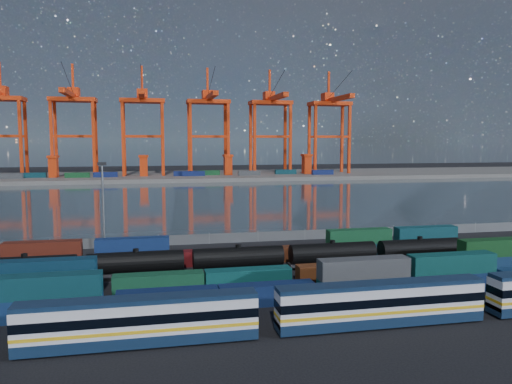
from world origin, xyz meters
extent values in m
plane|color=black|center=(0.00, 0.00, 0.00)|extent=(700.00, 700.00, 0.00)
plane|color=#2F3D44|center=(0.00, 105.00, 0.01)|extent=(700.00, 700.00, 0.00)
cube|color=#514F4C|center=(0.00, 210.00, 1.00)|extent=(700.00, 70.00, 2.00)
cone|color=#1E2630|center=(-200.00, 1600.00, 260.00)|extent=(1100.00, 1100.00, 520.00)
cone|color=#1E2630|center=(200.00, 1600.00, 230.00)|extent=(1040.00, 1040.00, 460.00)
cone|color=#1E2630|center=(600.00, 1600.00, 190.00)|extent=(960.00, 960.00, 380.00)
cone|color=#1E2630|center=(950.00, 1600.00, 150.00)|extent=(840.00, 840.00, 300.00)
cube|color=silver|center=(-22.51, -20.59, 2.75)|extent=(23.67, 2.84, 3.60)
cube|color=#10213A|center=(-22.51, -20.59, 0.85)|extent=(23.67, 2.90, 1.14)
cube|color=#10213A|center=(-22.51, -20.59, 4.78)|extent=(23.67, 2.56, 0.47)
cube|color=gold|center=(-22.51, -20.59, 1.99)|extent=(23.69, 2.93, 0.34)
cube|color=black|center=(-22.51, -20.59, 3.12)|extent=(23.69, 2.93, 0.95)
cube|color=black|center=(-30.79, -20.59, 0.33)|extent=(2.84, 1.89, 0.66)
cube|color=black|center=(-14.23, -20.59, 0.33)|extent=(2.84, 1.89, 0.66)
cube|color=silver|center=(3.49, -20.59, 2.75)|extent=(23.67, 2.84, 3.60)
cube|color=#10213A|center=(3.49, -20.59, 0.85)|extent=(23.67, 2.90, 1.14)
cube|color=#10213A|center=(3.49, -20.59, 4.78)|extent=(23.67, 2.56, 0.47)
cube|color=gold|center=(3.49, -20.59, 1.99)|extent=(23.69, 2.93, 0.34)
cube|color=black|center=(3.49, -20.59, 3.12)|extent=(23.69, 2.93, 0.95)
cube|color=black|center=(-4.79, -20.59, 0.33)|extent=(2.84, 1.89, 0.66)
cube|color=black|center=(11.77, -20.59, 0.33)|extent=(2.84, 1.89, 0.66)
cube|color=navy|center=(-33.04, -10.62, 1.32)|extent=(12.14, 2.47, 2.63)
cube|color=#0D3B45|center=(-33.04, -10.62, 3.95)|extent=(12.14, 2.47, 2.63)
cube|color=#0F1F4C|center=(-19.43, -10.62, 1.32)|extent=(12.14, 2.47, 2.63)
cube|color=#102150|center=(-7.15, -10.62, 1.32)|extent=(12.14, 2.47, 2.63)
cube|color=#0E4B4B|center=(5.86, -10.62, 1.32)|extent=(12.14, 2.47, 2.63)
cube|color=#44474A|center=(5.86, -10.62, 3.95)|extent=(12.14, 2.47, 2.63)
cube|color=#0F234E|center=(18.66, -10.62, 1.32)|extent=(12.14, 2.47, 2.63)
cube|color=#0D4543|center=(18.66, -10.62, 3.95)|extent=(12.14, 2.47, 2.63)
cube|color=#5C1D0D|center=(-34.47, -2.85, 1.32)|extent=(12.15, 2.47, 2.63)
cube|color=#0D2E45|center=(-34.47, -2.85, 3.95)|extent=(12.15, 2.47, 2.63)
cube|color=#144C2F|center=(-20.40, -2.85, 1.32)|extent=(12.15, 2.47, 2.63)
cube|color=#0E4B4B|center=(-8.03, -2.85, 1.32)|extent=(12.15, 2.47, 2.63)
cube|color=#5C2B12|center=(5.26, -2.85, 1.32)|extent=(12.15, 2.47, 2.63)
cube|color=#484A4E|center=(17.67, -2.85, 1.32)|extent=(12.15, 2.47, 2.63)
cube|color=navy|center=(31.53, -2.85, 1.32)|extent=(12.15, 2.47, 2.63)
cube|color=#12441B|center=(31.53, -2.85, 3.95)|extent=(12.15, 2.47, 2.63)
cube|color=#165531|center=(-37.82, 10.99, 1.25)|extent=(11.56, 2.35, 2.51)
cube|color=#561C11|center=(-37.82, 10.99, 3.76)|extent=(11.56, 2.35, 2.51)
cube|color=#4D240F|center=(-24.26, 10.99, 1.25)|extent=(11.56, 2.35, 2.51)
cube|color=navy|center=(-24.26, 10.99, 3.76)|extent=(11.56, 2.35, 2.51)
cube|color=#590D10|center=(-11.96, 10.99, 1.25)|extent=(11.56, 2.35, 2.51)
cube|color=#512210|center=(1.03, 10.99, 1.25)|extent=(11.56, 2.35, 2.51)
cube|color=#0B2E3B|center=(14.60, 10.99, 1.25)|extent=(11.56, 2.35, 2.51)
cube|color=#154F2A|center=(14.60, 10.99, 3.76)|extent=(11.56, 2.35, 2.51)
cube|color=navy|center=(27.57, 10.99, 1.25)|extent=(11.56, 2.35, 2.51)
cube|color=#0E404B|center=(27.57, 10.99, 3.76)|extent=(11.56, 2.35, 2.51)
cylinder|color=black|center=(-39.07, 5.02, 2.49)|extent=(14.05, 3.13, 3.13)
cylinder|color=black|center=(-39.07, 5.02, 4.22)|extent=(0.86, 0.86, 0.54)
cube|color=black|center=(-39.07, 5.02, 0.76)|extent=(14.59, 2.16, 0.43)
cube|color=black|center=(-34.21, 5.02, 0.32)|extent=(2.70, 1.95, 0.65)
cylinder|color=black|center=(-23.57, 5.02, 2.49)|extent=(14.05, 3.13, 3.13)
cylinder|color=black|center=(-23.57, 5.02, 4.22)|extent=(0.86, 0.86, 0.54)
cube|color=black|center=(-23.57, 5.02, 0.76)|extent=(14.59, 2.16, 0.43)
cube|color=black|center=(-28.44, 5.02, 0.32)|extent=(2.70, 1.95, 0.65)
cube|color=black|center=(-18.71, 5.02, 0.32)|extent=(2.70, 1.95, 0.65)
cylinder|color=black|center=(-8.07, 5.02, 2.49)|extent=(14.05, 3.13, 3.13)
cylinder|color=black|center=(-8.07, 5.02, 4.22)|extent=(0.86, 0.86, 0.54)
cube|color=black|center=(-8.07, 5.02, 0.76)|extent=(14.59, 2.16, 0.43)
cube|color=black|center=(-12.94, 5.02, 0.32)|extent=(2.70, 1.95, 0.65)
cube|color=black|center=(-3.21, 5.02, 0.32)|extent=(2.70, 1.95, 0.65)
cylinder|color=black|center=(7.43, 5.02, 2.49)|extent=(14.05, 3.13, 3.13)
cylinder|color=black|center=(7.43, 5.02, 4.22)|extent=(0.86, 0.86, 0.54)
cube|color=black|center=(7.43, 5.02, 0.76)|extent=(14.59, 2.16, 0.43)
cube|color=black|center=(2.56, 5.02, 0.32)|extent=(2.70, 1.95, 0.65)
cube|color=black|center=(12.29, 5.02, 0.32)|extent=(2.70, 1.95, 0.65)
cylinder|color=black|center=(22.93, 5.02, 2.49)|extent=(14.05, 3.13, 3.13)
cylinder|color=black|center=(22.93, 5.02, 4.22)|extent=(0.86, 0.86, 0.54)
cube|color=black|center=(22.93, 5.02, 0.76)|extent=(14.59, 2.16, 0.43)
cube|color=black|center=(18.06, 5.02, 0.32)|extent=(2.70, 1.95, 0.65)
cube|color=black|center=(27.79, 5.02, 0.32)|extent=(2.70, 1.95, 0.65)
cube|color=#595B5E|center=(0.00, 28.00, 1.00)|extent=(160.00, 0.06, 2.00)
cylinder|color=slate|center=(-40.00, 28.00, 1.10)|extent=(0.12, 0.12, 2.20)
cylinder|color=slate|center=(-30.00, 28.00, 1.10)|extent=(0.12, 0.12, 2.20)
cylinder|color=slate|center=(-20.00, 28.00, 1.10)|extent=(0.12, 0.12, 2.20)
cylinder|color=slate|center=(-10.00, 28.00, 1.10)|extent=(0.12, 0.12, 2.20)
cylinder|color=slate|center=(0.00, 28.00, 1.10)|extent=(0.12, 0.12, 2.20)
cylinder|color=slate|center=(10.00, 28.00, 1.10)|extent=(0.12, 0.12, 2.20)
cylinder|color=slate|center=(20.00, 28.00, 1.10)|extent=(0.12, 0.12, 2.20)
cylinder|color=slate|center=(30.00, 28.00, 1.10)|extent=(0.12, 0.12, 2.20)
cylinder|color=slate|center=(40.00, 28.00, 1.10)|extent=(0.12, 0.12, 2.20)
cylinder|color=slate|center=(50.00, 28.00, 1.10)|extent=(0.12, 0.12, 2.20)
cylinder|color=slate|center=(-30.00, 26.00, 8.00)|extent=(0.36, 0.36, 16.00)
cube|color=black|center=(-30.00, 26.00, 16.30)|extent=(1.60, 0.40, 0.60)
cube|color=red|center=(-84.81, 199.44, 20.85)|extent=(1.48, 1.48, 41.71)
cube|color=red|center=(-84.81, 210.56, 20.85)|extent=(1.48, 1.48, 41.71)
cube|color=red|center=(-95.00, 210.56, 22.94)|extent=(20.39, 1.30, 1.30)
cube|color=red|center=(-95.00, 205.00, 41.71)|extent=(23.17, 12.98, 2.04)
cube|color=red|center=(-95.00, 208.71, 45.88)|extent=(5.56, 7.41, 4.63)
cube|color=red|center=(-95.00, 206.85, 52.83)|extent=(1.11, 1.11, 14.83)
cube|color=red|center=(-70.19, 199.44, 20.85)|extent=(1.48, 1.48, 41.71)
cube|color=red|center=(-70.19, 210.56, 20.85)|extent=(1.48, 1.48, 41.71)
cube|color=red|center=(-49.81, 199.44, 20.85)|extent=(1.48, 1.48, 41.71)
cube|color=red|center=(-49.81, 210.56, 20.85)|extent=(1.48, 1.48, 41.71)
cube|color=red|center=(-60.00, 199.44, 22.94)|extent=(20.39, 1.30, 1.30)
cube|color=red|center=(-60.00, 210.56, 22.94)|extent=(20.39, 1.30, 1.30)
cube|color=red|center=(-60.00, 205.00, 41.71)|extent=(23.17, 12.98, 2.04)
cube|color=red|center=(-60.00, 193.88, 43.56)|extent=(2.78, 44.49, 2.32)
cube|color=red|center=(-60.00, 208.71, 45.88)|extent=(5.56, 7.41, 4.63)
cube|color=red|center=(-60.00, 206.85, 52.83)|extent=(1.11, 1.11, 14.83)
cylinder|color=black|center=(-60.00, 191.65, 50.05)|extent=(0.22, 38.15, 12.58)
cube|color=red|center=(-35.19, 199.44, 20.85)|extent=(1.48, 1.48, 41.71)
cube|color=red|center=(-35.19, 210.56, 20.85)|extent=(1.48, 1.48, 41.71)
cube|color=red|center=(-14.81, 199.44, 20.85)|extent=(1.48, 1.48, 41.71)
cube|color=red|center=(-14.81, 210.56, 20.85)|extent=(1.48, 1.48, 41.71)
cube|color=red|center=(-25.00, 199.44, 22.94)|extent=(20.39, 1.30, 1.30)
cube|color=red|center=(-25.00, 210.56, 22.94)|extent=(20.39, 1.30, 1.30)
cube|color=red|center=(-25.00, 205.00, 41.71)|extent=(23.17, 12.98, 2.04)
cube|color=red|center=(-25.00, 193.88, 43.56)|extent=(2.78, 44.49, 2.32)
cube|color=red|center=(-25.00, 208.71, 45.88)|extent=(5.56, 7.41, 4.63)
cube|color=red|center=(-25.00, 206.85, 52.83)|extent=(1.11, 1.11, 14.83)
cylinder|color=black|center=(-25.00, 191.65, 50.05)|extent=(0.22, 38.15, 12.58)
cube|color=red|center=(-0.19, 199.44, 20.85)|extent=(1.48, 1.48, 41.71)
cube|color=red|center=(-0.19, 210.56, 20.85)|extent=(1.48, 1.48, 41.71)
cube|color=red|center=(20.19, 199.44, 20.85)|extent=(1.48, 1.48, 41.71)
cube|color=red|center=(20.19, 210.56, 20.85)|extent=(1.48, 1.48, 41.71)
cube|color=red|center=(10.00, 199.44, 22.94)|extent=(20.39, 1.30, 1.30)
cube|color=red|center=(10.00, 210.56, 22.94)|extent=(20.39, 1.30, 1.30)
cube|color=red|center=(10.00, 205.00, 41.71)|extent=(23.17, 12.98, 2.04)
cube|color=red|center=(10.00, 193.88, 43.56)|extent=(2.78, 44.49, 2.32)
cube|color=red|center=(10.00, 208.71, 45.88)|extent=(5.56, 7.41, 4.63)
cube|color=red|center=(10.00, 206.85, 52.83)|extent=(1.11, 1.11, 14.83)
cylinder|color=black|center=(10.00, 191.65, 50.05)|extent=(0.22, 38.15, 12.58)
cube|color=red|center=(34.81, 199.44, 20.85)|extent=(1.48, 1.48, 41.71)
cube|color=red|center=(34.81, 210.56, 20.85)|extent=(1.48, 1.48, 41.71)
cube|color=red|center=(55.19, 199.44, 20.85)|extent=(1.48, 1.48, 41.71)
cube|color=red|center=(55.19, 210.56, 20.85)|extent=(1.48, 1.48, 41.71)
cube|color=red|center=(45.00, 199.44, 22.94)|extent=(20.39, 1.30, 1.30)
cube|color=red|center=(45.00, 210.56, 22.94)|extent=(20.39, 1.30, 1.30)
cube|color=red|center=(45.00, 205.00, 41.71)|extent=(23.17, 12.98, 2.04)
cube|color=red|center=(45.00, 193.88, 43.56)|extent=(2.78, 44.49, 2.32)
cube|color=red|center=(45.00, 208.71, 45.88)|extent=(5.56, 7.41, 4.63)
cube|color=red|center=(45.00, 206.85, 52.83)|extent=(1.11, 1.11, 14.83)
cylinder|color=black|center=(45.00, 191.65, 50.05)|extent=(0.22, 38.15, 12.58)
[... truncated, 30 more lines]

